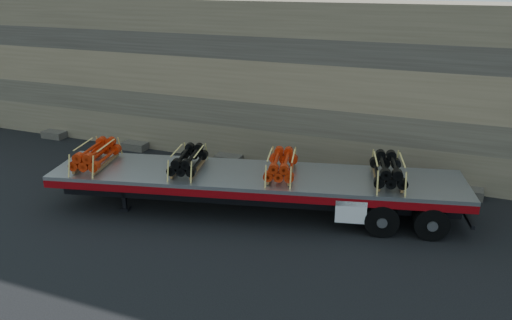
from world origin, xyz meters
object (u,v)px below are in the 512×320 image
Objects in this scene: trailer at (255,192)px; bundle_midrear at (281,165)px; bundle_rear at (388,170)px; bundle_midfront at (188,161)px; bundle_front at (96,155)px.

trailer is 7.17× the size of bundle_midrear.
trailer is 6.82× the size of bundle_rear.
bundle_midrear reaches higher than bundle_midfront.
bundle_front is 3.46m from bundle_midfront.
bundle_rear reaches higher than bundle_midrear.
trailer is 7.32× the size of bundle_midfront.
bundle_midrear is at bearing 0.00° from bundle_midfront.
bundle_front is (-5.69, -1.36, 1.10)m from trailer.
trailer is 6.77× the size of bundle_front.
bundle_midrear is at bearing -180.00° from bundle_rear.
bundle_rear is (3.50, 0.84, 0.02)m from bundle_midrear.
bundle_front is at bearing 180.00° from bundle_midfront.
bundle_midrear is 0.95× the size of bundle_rear.
bundle_midrear is (6.60, 1.58, -0.02)m from bundle_front.
bundle_rear reaches higher than trailer.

